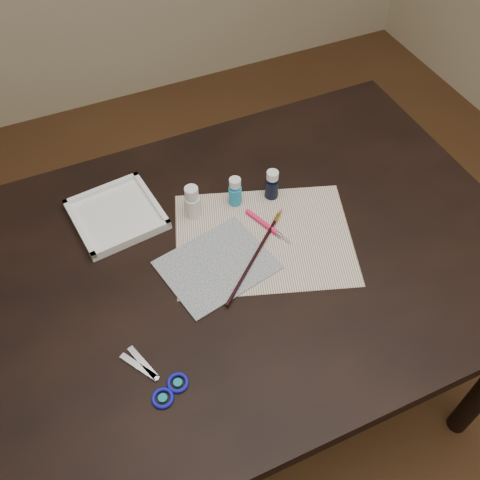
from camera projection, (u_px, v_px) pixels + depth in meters
name	position (u px, v px, depth m)	size (l,w,h in m)	color
ground	(240.00, 391.00, 1.80)	(3.50, 3.50, 0.02)	#422614
table	(240.00, 335.00, 1.51)	(1.30, 0.90, 0.75)	black
paper	(264.00, 238.00, 1.24)	(0.41, 0.31, 0.00)	white
canvas	(217.00, 265.00, 1.19)	(0.23, 0.19, 0.00)	#101B31
paint_bottle_white	(192.00, 202.00, 1.26)	(0.04, 0.04, 0.09)	white
paint_bottle_cyan	(235.00, 191.00, 1.29)	(0.03, 0.03, 0.08)	#2093C1
paint_bottle_navy	(272.00, 184.00, 1.30)	(0.03, 0.03, 0.08)	black
paintbrush	(257.00, 253.00, 1.20)	(0.31, 0.01, 0.01)	black
craft_knife	(269.00, 227.00, 1.26)	(0.15, 0.01, 0.01)	#F51F56
scissors	(149.00, 376.00, 1.02)	(0.16, 0.08, 0.01)	silver
palette_tray	(116.00, 214.00, 1.28)	(0.20, 0.20, 0.02)	white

